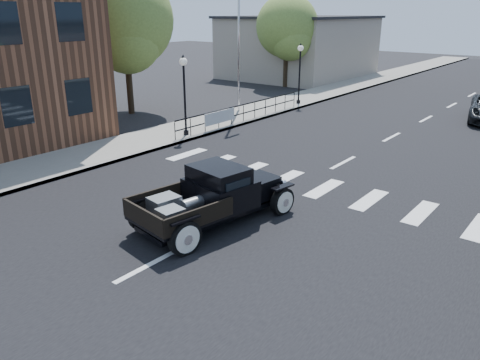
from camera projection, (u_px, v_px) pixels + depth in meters
The scene contains 13 objects.
ground at pixel (230, 223), 13.17m from camera, with size 120.00×120.00×0.00m, color black.
road at pixel (413, 126), 24.24m from camera, with size 14.00×80.00×0.02m, color black.
road_markings at pixel (374, 147), 20.55m from camera, with size 12.00×60.00×0.06m, color silver, non-canonical shape.
sidewalk_left at pixel (277, 105), 29.16m from camera, with size 3.00×80.00×0.15m, color gray.
low_building_left at pixel (299, 48), 41.71m from camera, with size 10.00×12.00×5.00m, color #ADA191.
railing at pixel (243, 111), 24.58m from camera, with size 0.08×10.00×1.00m, color black, non-canonical shape.
banner at pixel (220, 122), 23.13m from camera, with size 0.04×2.20×0.60m, color silver, non-canonical shape.
lamp_post_b at pixel (185, 96), 21.35m from camera, with size 0.36×0.36×3.65m, color black, non-canonical shape.
lamp_post_c at pixel (300, 74), 28.73m from camera, with size 0.36×0.36×3.65m, color black, non-canonical shape.
flagpole at pixel (239, 5), 25.37m from camera, with size 0.12×0.12×11.51m, color silver.
big_tree_near at pixel (126, 43), 25.89m from camera, with size 5.35×5.35×7.86m, color olive, non-canonical shape.
big_tree_far at pixel (286, 41), 35.51m from camera, with size 4.67×4.67×6.86m, color olive, non-canonical shape.
hotrod_pickup at pixel (213, 196), 12.89m from camera, with size 2.25×4.82×1.67m, color black, non-canonical shape.
Camera 1 is at (7.64, -9.22, 5.64)m, focal length 35.00 mm.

